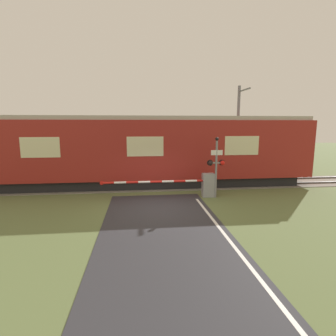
% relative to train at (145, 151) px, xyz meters
% --- Properties ---
extents(ground_plane, '(80.00, 80.00, 0.00)m').
position_rel_train_xyz_m(ground_plane, '(0.49, -4.36, -2.17)').
color(ground_plane, '#5B6B3D').
extents(track_bed, '(36.00, 3.20, 0.13)m').
position_rel_train_xyz_m(track_bed, '(0.49, 0.00, -2.14)').
color(track_bed, slate).
rests_on(track_bed, ground_plane).
extents(train, '(20.15, 2.91, 4.24)m').
position_rel_train_xyz_m(train, '(0.00, 0.00, 0.00)').
color(train, black).
rests_on(train, ground_plane).
extents(crossing_barrier, '(5.84, 0.44, 1.23)m').
position_rel_train_xyz_m(crossing_barrier, '(2.75, -2.88, -1.50)').
color(crossing_barrier, gray).
rests_on(crossing_barrier, ground_plane).
extents(signal_post, '(0.93, 0.26, 3.12)m').
position_rel_train_xyz_m(signal_post, '(3.56, -3.10, -0.39)').
color(signal_post, gray).
rests_on(signal_post, ground_plane).
extents(catenary_pole, '(0.20, 1.90, 6.43)m').
position_rel_train_xyz_m(catenary_pole, '(6.70, 2.24, 1.20)').
color(catenary_pole, slate).
rests_on(catenary_pole, ground_plane).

